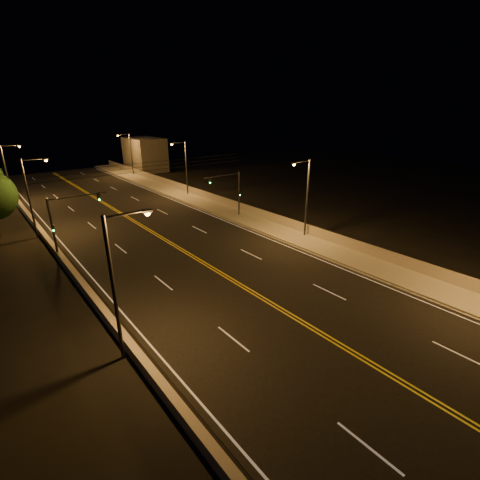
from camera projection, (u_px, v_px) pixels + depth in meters
ground at (455, 414)px, 15.56m from camera, size 160.00×160.00×0.00m
road at (208, 265)px, 30.16m from camera, size 18.00×120.00×0.02m
sidewalk at (294, 237)px, 36.40m from camera, size 3.60×120.00×0.30m
curb at (281, 242)px, 35.33m from camera, size 0.14×120.00×0.15m
parapet_wall at (305, 228)px, 37.12m from camera, size 0.30×120.00×1.00m
jersey_barrier at (92, 298)px, 24.38m from camera, size 0.45×120.00×0.73m
distant_building_right at (145, 154)px, 74.22m from camera, size 6.00×10.00×6.80m
parapet_rail at (305, 223)px, 36.93m from camera, size 0.06×120.00×0.06m
lane_markings at (208, 266)px, 30.10m from camera, size 17.32×116.00×0.00m
streetlight_1 at (305, 194)px, 34.72m from camera, size 2.55×0.28×8.17m
streetlight_2 at (184, 165)px, 52.18m from camera, size 2.55×0.28×8.17m
streetlight_3 at (130, 151)px, 67.62m from camera, size 2.55×0.28×8.17m
streetlight_4 at (118, 278)px, 17.57m from camera, size 2.55×0.28×8.17m
streetlight_5 at (31, 193)px, 35.05m from camera, size 2.55×0.28×8.17m
streetlight_6 at (9, 170)px, 47.40m from camera, size 2.55×0.28×8.17m
traffic_signal_right at (232, 190)px, 41.59m from camera, size 5.11×0.31×5.67m
traffic_signal_left at (64, 219)px, 30.71m from camera, size 5.11×0.31×5.67m
overhead_wires at (152, 166)px, 34.45m from camera, size 22.00×0.03×0.83m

